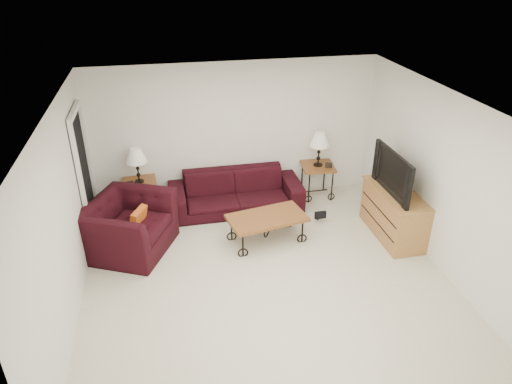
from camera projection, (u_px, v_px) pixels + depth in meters
ground at (266, 277)px, 6.63m from camera, size 5.00×5.00×0.00m
wall_back at (235, 133)px, 8.23m from camera, size 5.00×0.02×2.50m
wall_front at (334, 340)px, 3.89m from camera, size 5.00×0.02×2.50m
wall_left at (63, 220)px, 5.61m from camera, size 0.02×5.00×2.50m
wall_right at (442, 182)px, 6.51m from camera, size 0.02×5.00×2.50m
ceiling at (268, 105)px, 5.48m from camera, size 5.00×5.00×0.00m
doorway at (85, 178)px, 7.15m from camera, size 0.08×0.94×2.04m
sofa at (236, 192)px, 8.22m from camera, size 2.31×0.90×0.67m
side_table_left at (141, 198)px, 8.10m from camera, size 0.60×0.60×0.61m
side_table_right at (317, 181)px, 8.66m from camera, size 0.63×0.63×0.63m
lamp_left at (137, 165)px, 7.81m from camera, size 0.37×0.37×0.61m
lamp_right at (319, 149)px, 8.37m from camera, size 0.39×0.39×0.63m
photo_frame_left at (130, 184)px, 7.77m from camera, size 0.12×0.05×0.10m
photo_frame_right at (329, 165)px, 8.39m from camera, size 0.12×0.05×0.10m
coffee_table at (267, 229)px, 7.35m from camera, size 1.29×0.86×0.45m
armchair at (129, 226)px, 7.07m from camera, size 1.54×1.62×0.82m
throw_pillow at (138, 220)px, 7.00m from camera, size 0.25×0.38×0.37m
tv_stand at (394, 214)px, 7.44m from camera, size 0.54×1.30×0.78m
television at (399, 172)px, 7.10m from camera, size 0.15×1.16×0.67m
backpack at (318, 210)px, 7.94m from camera, size 0.36×0.32×0.39m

